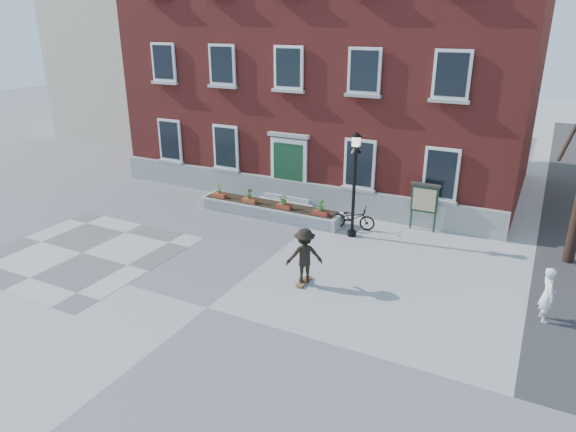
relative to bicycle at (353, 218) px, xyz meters
The scene contains 10 objects.
ground 7.59m from the bicycle, 101.70° to the right, with size 100.00×100.00×0.00m, color #98989B.
checker_patch 9.91m from the bicycle, 139.57° to the right, with size 6.00×6.00×0.01m, color #5C5C5E.
distant_building 24.01m from the bicycle, 147.23° to the left, with size 10.00×12.00×13.00m, color beige.
bicycle is the anchor object (origin of this frame).
bystander 7.85m from the bicycle, 28.80° to the right, with size 0.56×0.37×1.55m, color white.
brick_building 9.47m from the bicycle, 118.35° to the left, with size 18.40×10.85×12.60m.
planter_assembly 3.54m from the bicycle, behind, with size 6.20×1.12×1.15m.
lamp_post 2.21m from the bicycle, 70.38° to the right, with size 0.40×0.40×3.93m.
notice_board 2.79m from the bicycle, 24.24° to the left, with size 1.10×0.16×1.87m.
skateboarder 4.89m from the bicycle, 86.94° to the right, with size 1.28×1.16×1.80m.
Camera 1 is at (7.77, -10.11, 7.53)m, focal length 32.00 mm.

